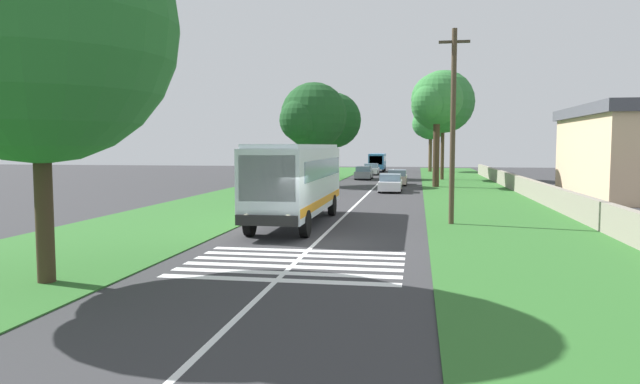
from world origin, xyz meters
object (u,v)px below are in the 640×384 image
at_px(trailing_car_2, 364,173).
at_px(roadside_tree_left_1, 332,122).
at_px(coach_bus, 297,178).
at_px(roadside_tree_left_0, 33,30).
at_px(roadside_tree_left_2, 312,117).
at_px(trailing_car_0, 390,183).
at_px(roadside_tree_right_0, 430,123).
at_px(roadside_tree_right_2, 441,104).
at_px(trailing_minibus_0, 377,161).
at_px(roadside_tree_right_1, 436,101).
at_px(trailing_car_1, 397,178).
at_px(utility_pole, 453,124).
at_px(trailing_car_3, 371,169).

bearing_deg(trailing_car_2, roadside_tree_left_1, 71.38).
relative_size(coach_bus, roadside_tree_left_0, 1.07).
bearing_deg(roadside_tree_left_2, trailing_car_0, -129.26).
xyz_separation_m(roadside_tree_right_0, roadside_tree_right_2, (-19.41, -0.83, 1.31)).
distance_m(trailing_minibus_0, roadside_tree_right_2, 21.12).
bearing_deg(roadside_tree_left_0, roadside_tree_right_1, -16.55).
relative_size(trailing_car_1, roadside_tree_left_0, 0.41).
bearing_deg(coach_bus, roadside_tree_left_0, 161.07).
distance_m(trailing_minibus_0, roadside_tree_left_0, 68.42).
distance_m(trailing_car_0, utility_pole, 19.61).
distance_m(coach_bus, roadside_tree_right_2, 38.38).
bearing_deg(trailing_minibus_0, roadside_tree_left_2, 172.42).
bearing_deg(roadside_tree_right_2, roadside_tree_right_0, 2.43).
bearing_deg(roadside_tree_left_2, trailing_car_2, -19.25).
bearing_deg(utility_pole, trailing_car_1, 7.29).
relative_size(trailing_minibus_0, roadside_tree_right_2, 0.52).
relative_size(roadside_tree_right_0, roadside_tree_right_1, 0.95).
bearing_deg(trailing_minibus_0, roadside_tree_right_0, -81.96).
bearing_deg(utility_pole, roadside_tree_right_0, 0.01).
distance_m(trailing_car_0, trailing_car_1, 8.09).
relative_size(trailing_car_0, trailing_car_3, 1.00).
height_order(trailing_car_2, utility_pole, utility_pole).
xyz_separation_m(trailing_car_1, roadside_tree_right_0, (28.63, -3.44, 6.17)).
xyz_separation_m(trailing_car_2, roadside_tree_left_2, (-10.80, 3.77, 5.58)).
height_order(trailing_minibus_0, roadside_tree_right_0, roadside_tree_right_0).
bearing_deg(roadside_tree_right_1, roadside_tree_left_0, 163.45).
relative_size(roadside_tree_left_1, roadside_tree_left_2, 1.02).
distance_m(trailing_car_3, roadside_tree_left_1, 11.07).
bearing_deg(roadside_tree_left_1, roadside_tree_right_0, -30.74).
relative_size(trailing_car_0, trailing_car_2, 1.00).
height_order(trailing_car_3, roadside_tree_left_2, roadside_tree_left_2).
bearing_deg(trailing_car_3, trailing_minibus_0, -0.85).
xyz_separation_m(trailing_car_1, utility_pole, (-26.93, -3.45, 3.99)).
xyz_separation_m(trailing_car_2, roadside_tree_right_2, (0.42, -8.19, 7.48)).
bearing_deg(roadside_tree_right_1, roadside_tree_left_1, 41.84).
xyz_separation_m(trailing_car_2, trailing_minibus_0, (18.82, -0.17, 0.88)).
relative_size(trailing_car_0, trailing_car_1, 1.00).
relative_size(trailing_car_2, roadside_tree_left_2, 0.46).
height_order(trailing_car_0, roadside_tree_right_0, roadside_tree_right_0).
bearing_deg(roadside_tree_left_1, roadside_tree_right_1, -138.16).
bearing_deg(trailing_car_1, roadside_tree_left_1, 37.20).
distance_m(roadside_tree_right_0, roadside_tree_right_1, 30.85).
bearing_deg(roadside_tree_left_1, coach_bus, -174.08).
relative_size(coach_bus, trailing_car_1, 2.60).
xyz_separation_m(trailing_minibus_0, utility_pole, (-54.54, -7.21, 3.11)).
distance_m(trailing_minibus_0, roadside_tree_right_1, 31.25).
height_order(trailing_car_0, trailing_car_2, same).
height_order(trailing_car_2, trailing_car_3, same).
distance_m(roadside_tree_left_0, utility_pole, 17.86).
height_order(trailing_car_3, roadside_tree_left_1, roadside_tree_left_1).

